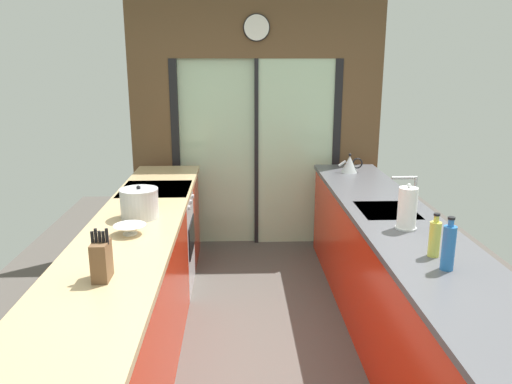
# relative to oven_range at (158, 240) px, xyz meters

# --- Properties ---
(ground_plane) EXTENTS (5.04, 7.60, 0.02)m
(ground_plane) POSITION_rel_oven_range_xyz_m (0.91, -0.65, -0.47)
(ground_plane) COLOR #4C4742
(back_wall_unit) EXTENTS (2.64, 0.12, 2.70)m
(back_wall_unit) POSITION_rel_oven_range_xyz_m (0.91, 1.15, 1.07)
(back_wall_unit) COLOR brown
(back_wall_unit) RESTS_ON ground_plane
(left_counter_run) EXTENTS (0.62, 3.80, 0.92)m
(left_counter_run) POSITION_rel_oven_range_xyz_m (-0.00, -1.12, 0.01)
(left_counter_run) COLOR red
(left_counter_run) RESTS_ON ground_plane
(right_counter_run) EXTENTS (0.62, 3.80, 0.92)m
(right_counter_run) POSITION_rel_oven_range_xyz_m (1.82, -0.95, 0.01)
(right_counter_run) COLOR red
(right_counter_run) RESTS_ON ground_plane
(sink_faucet) EXTENTS (0.19, 0.02, 0.25)m
(sink_faucet) POSITION_rel_oven_range_xyz_m (1.96, -0.70, 0.63)
(sink_faucet) COLOR #B7BABC
(sink_faucet) RESTS_ON right_counter_run
(oven_range) EXTENTS (0.60, 0.60, 0.92)m
(oven_range) POSITION_rel_oven_range_xyz_m (0.00, 0.00, 0.00)
(oven_range) COLOR #B7BABC
(oven_range) RESTS_ON ground_plane
(mixing_bowl) EXTENTS (0.20, 0.20, 0.06)m
(mixing_bowl) POSITION_rel_oven_range_xyz_m (0.02, -1.16, 0.50)
(mixing_bowl) COLOR silver
(mixing_bowl) RESTS_ON left_counter_run
(knife_block) EXTENTS (0.09, 0.14, 0.27)m
(knife_block) POSITION_rel_oven_range_xyz_m (0.02, -1.83, 0.57)
(knife_block) COLOR brown
(knife_block) RESTS_ON left_counter_run
(stock_pot) EXTENTS (0.27, 0.27, 0.23)m
(stock_pot) POSITION_rel_oven_range_xyz_m (0.02, -0.82, 0.57)
(stock_pot) COLOR #B7BABC
(stock_pot) RESTS_ON left_counter_run
(kettle) EXTENTS (0.24, 0.16, 0.19)m
(kettle) POSITION_rel_oven_range_xyz_m (1.80, 0.57, 0.55)
(kettle) COLOR #B7BABC
(kettle) RESTS_ON right_counter_run
(soap_bottle_near) EXTENTS (0.07, 0.07, 0.29)m
(soap_bottle_near) POSITION_rel_oven_range_xyz_m (1.80, -1.78, 0.59)
(soap_bottle_near) COLOR #286BB7
(soap_bottle_near) RESTS_ON right_counter_run
(soap_bottle_far) EXTENTS (0.06, 0.06, 0.25)m
(soap_bottle_far) POSITION_rel_oven_range_xyz_m (1.80, -1.60, 0.57)
(soap_bottle_far) COLOR #D1CC4C
(soap_bottle_far) RESTS_ON right_counter_run
(paper_towel_roll) EXTENTS (0.14, 0.14, 0.31)m
(paper_towel_roll) POSITION_rel_oven_range_xyz_m (1.80, -1.12, 0.60)
(paper_towel_roll) COLOR #B7BABC
(paper_towel_roll) RESTS_ON right_counter_run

